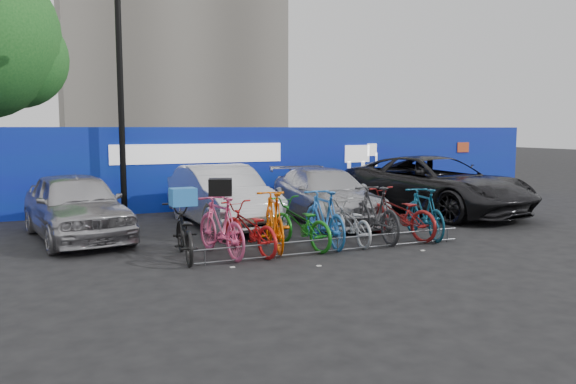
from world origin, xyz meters
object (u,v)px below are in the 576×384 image
bike_2 (249,229)px  bike_7 (376,213)px  bike_8 (399,214)px  bike_4 (300,224)px  bike_6 (350,222)px  bike_9 (424,213)px  car_3 (434,185)px  bike_3 (274,220)px  bike_1 (221,226)px  car_0 (76,205)px  bike_5 (324,218)px  car_1 (221,196)px  lamppost (121,93)px  car_2 (325,195)px  bike_rack (338,244)px  bike_0 (184,232)px

bike_2 → bike_7: size_ratio=0.94×
bike_8 → bike_4: bearing=-10.0°
bike_4 → bike_2: bearing=-9.5°
bike_6 → bike_9: size_ratio=0.93×
car_3 → bike_8: size_ratio=2.82×
bike_3 → bike_1: bearing=18.3°
car_3 → car_0: bearing=169.6°
car_3 → bike_1: bearing=-168.4°
bike_5 → bike_9: (2.37, -0.08, -0.03)m
bike_5 → bike_7: (1.23, 0.05, 0.01)m
car_1 → car_3: 6.09m
lamppost → car_2: (4.70, -2.54, -2.61)m
bike_2 → bike_7: 2.85m
lamppost → bike_3: lamppost is taller
lamppost → bike_8: 7.81m
car_2 → bike_8: bearing=-77.8°
lamppost → bike_rack: 7.48m
car_1 → bike_1: size_ratio=2.35×
bike_4 → bike_7: bearing=168.5°
bike_rack → bike_4: bearing=127.3°
bike_1 → car_3: bearing=-167.1°
bike_5 → car_1: bearing=-66.1°
car_1 → car_2: bearing=-9.5°
car_1 → bike_4: bearing=-80.7°
car_3 → bike_6: car_3 is taller
bike_5 → bike_7: bearing=-175.1°
bike_1 → bike_4: bearing=173.1°
bike_0 → bike_9: bearing=-175.4°
bike_0 → bike_6: (3.45, 0.00, -0.04)m
bike_0 → car_1: bearing=-112.2°
bike_7 → bike_8: bearing=-169.6°
bike_6 → bike_2: bearing=3.5°
bike_2 → bike_9: size_ratio=1.01×
bike_4 → bike_6: 1.12m
bike_8 → bike_2: bearing=-9.9°
bike_rack → bike_1: bearing=164.6°
car_2 → bike_9: car_2 is taller
car_3 → bike_0: car_3 is taller
bike_1 → bike_5: (2.16, 0.05, 0.01)m
bike_1 → bike_7: bike_7 is taller
car_1 → bike_1: (-0.95, -3.16, -0.16)m
bike_3 → bike_6: bike_3 is taller
bike_rack → bike_7: bearing=28.5°
car_3 → bike_7: bearing=-153.3°
car_3 → bike_0: bearing=-170.5°
lamppost → bike_9: lamppost is taller
bike_4 → bike_7: (1.76, 0.03, 0.10)m
car_2 → lamppost: bearing=155.2°
lamppost → bike_5: lamppost is taller
bike_0 → bike_2: 1.24m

